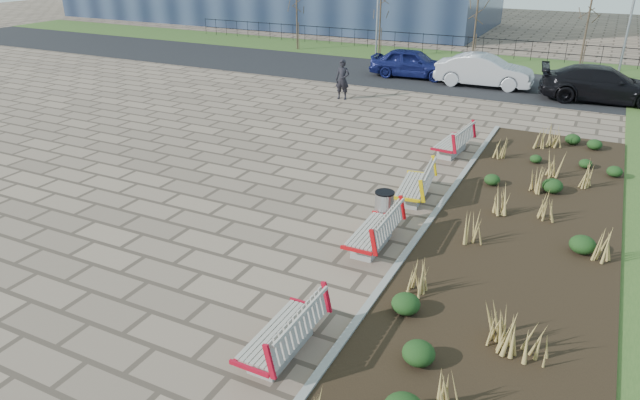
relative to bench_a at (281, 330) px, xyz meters
The scene contains 21 objects.
ground 3.43m from the bench_a, 152.23° to the left, with size 120.00×120.00×0.00m, color #826C59.
planting_bed 7.35m from the bench_a, 63.71° to the left, with size 4.50×18.00×0.10m, color black.
planting_curb 6.66m from the bench_a, 82.04° to the left, with size 0.16×18.00×0.15m, color gray.
grass_verge_far 29.74m from the bench_a, 95.79° to the left, with size 80.00×5.00×0.04m, color #33511E.
road 23.77m from the bench_a, 97.25° to the left, with size 80.00×7.00×0.02m, color black.
bench_a is the anchor object (origin of this frame).
bench_b 4.43m from the bench_a, 90.00° to the left, with size 0.90×2.10×1.00m, color red, non-canonical shape.
bench_c 7.63m from the bench_a, 90.00° to the left, with size 0.90×2.10×1.00m, color yellow, non-canonical shape.
bench_d 11.97m from the bench_a, 90.00° to the left, with size 0.90×2.10×1.00m, color #A40A1D, non-canonical shape.
litter_bin 5.67m from the bench_a, 91.69° to the left, with size 0.50×0.50×0.94m, color #B2B2B7.
pedestrian 18.43m from the bench_a, 111.08° to the left, with size 0.68×0.44×1.85m, color black.
car_blue 23.73m from the bench_a, 102.58° to the left, with size 1.82×4.52×1.54m, color #121750.
car_silver 22.77m from the bench_a, 93.02° to the left, with size 1.69×4.85×1.60m, color #A8AAB0.
car_black 22.55m from the bench_a, 78.86° to the left, with size 2.26×5.56×1.61m, color black.
tree_a 31.87m from the bench_a, 118.11° to the left, with size 1.40×1.40×4.00m, color #4C3D2D, non-canonical shape.
tree_b 29.53m from the bench_a, 107.77° to the left, with size 1.40×1.40×4.00m, color #4C3D2D, non-canonical shape.
tree_c 28.28m from the bench_a, 96.10° to the left, with size 1.40×1.40×4.00m, color #4C3D2D, non-canonical shape.
tree_d 28.28m from the bench_a, 83.90° to the left, with size 1.40×1.40×4.00m, color #4C3D2D, non-canonical shape.
lamp_west 29.12m from the bench_a, 108.07° to the left, with size 0.24×0.60×6.00m, color gray, non-canonical shape.
lamp_east 28.14m from the bench_a, 79.72° to the left, with size 0.24×0.60×6.00m, color gray, non-canonical shape.
railing_fence 31.22m from the bench_a, 95.51° to the left, with size 44.00×0.10×1.20m, color black, non-canonical shape.
Camera 1 is at (7.36, -8.72, 6.88)m, focal length 32.00 mm.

